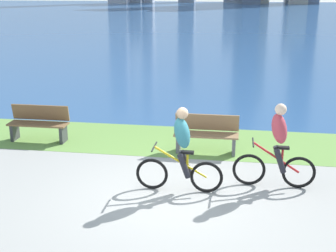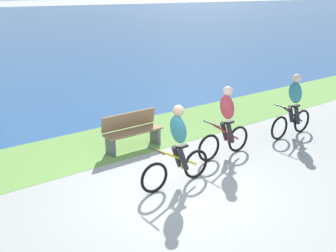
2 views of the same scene
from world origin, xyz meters
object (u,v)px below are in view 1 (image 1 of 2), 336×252
object	(u,v)px
cyclist_lead	(181,150)
cyclist_trailing	(277,146)
bench_far_along_path	(206,134)
bench_near_path	(39,123)

from	to	relation	value
cyclist_lead	cyclist_trailing	bearing A→B (deg)	14.80
cyclist_lead	bench_far_along_path	xyz separation A→B (m)	(0.33, 2.22, -0.38)
bench_near_path	cyclist_trailing	bearing A→B (deg)	-18.83
bench_far_along_path	cyclist_lead	bearing A→B (deg)	-98.36
bench_near_path	bench_far_along_path	xyz separation A→B (m)	(4.25, -0.21, 0.00)
bench_near_path	bench_far_along_path	bearing A→B (deg)	-2.89
cyclist_lead	bench_far_along_path	bearing A→B (deg)	81.64
cyclist_trailing	bench_far_along_path	world-z (taller)	cyclist_trailing
cyclist_trailing	bench_near_path	bearing A→B (deg)	161.17
cyclist_trailing	bench_far_along_path	bearing A→B (deg)	130.38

